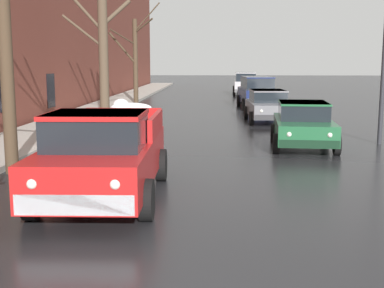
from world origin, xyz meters
TOP-DOWN VIEW (x-y plane):
  - left_sidewalk_slab at (-6.29, 18.00)m, footprint 2.52×80.00m
  - snow_bank_near_corner_left at (-4.54, 11.75)m, footprint 1.86×1.06m
  - snow_bank_mid_block_left at (-4.52, 23.27)m, footprint 2.19×0.99m
  - snow_bank_near_corner_right at (4.34, 23.83)m, footprint 1.94×0.96m
  - bare_tree_second_along_sidewalk at (-4.86, 8.25)m, footprint 1.53×2.78m
  - bare_tree_mid_block at (-4.80, 18.85)m, footprint 3.44×1.96m
  - bare_tree_far_down_block at (-4.81, 27.63)m, footprint 3.02×1.96m
  - pickup_truck_red_approaching_near_lane at (-2.05, 6.09)m, footprint 2.25×5.01m
  - sedan_green_parked_kerbside_close at (2.84, 12.44)m, footprint 2.13×4.03m
  - sedan_grey_parked_kerbside_mid at (2.44, 19.34)m, footprint 2.00×4.18m
  - suv_darkblue_parked_far_down_block at (2.48, 26.10)m, footprint 2.18×4.70m
  - sedan_red_queued_behind_truck at (2.61, 31.97)m, footprint 1.93×4.31m
  - suv_silver_at_far_intersection at (2.50, 38.26)m, footprint 2.07×4.57m

SIDE VIEW (x-z plane):
  - left_sidewalk_slab at x=-6.29m, z-range 0.00..0.16m
  - snow_bank_mid_block_left at x=-4.52m, z-range -0.07..0.65m
  - snow_bank_near_corner_left at x=-4.54m, z-range -0.07..0.68m
  - snow_bank_near_corner_right at x=4.34m, z-range -0.02..0.64m
  - sedan_green_parked_kerbside_close at x=2.84m, z-range 0.04..1.46m
  - sedan_grey_parked_kerbside_mid at x=2.44m, z-range 0.04..1.46m
  - sedan_red_queued_behind_truck at x=2.61m, z-range 0.04..1.46m
  - pickup_truck_red_approaching_near_lane at x=-2.05m, z-range 0.00..1.76m
  - suv_silver_at_far_intersection at x=2.50m, z-range 0.08..1.90m
  - suv_darkblue_parked_far_down_block at x=2.48m, z-range 0.08..1.90m
  - bare_tree_far_down_block at x=-4.81m, z-range -0.24..5.93m
  - bare_tree_second_along_sidewalk at x=-4.86m, z-range -0.29..6.83m
  - bare_tree_mid_block at x=-4.80m, z-range 0.22..7.26m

